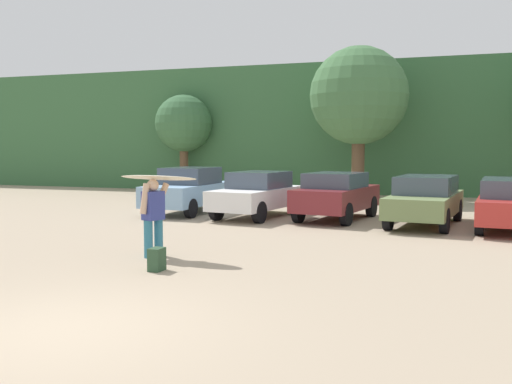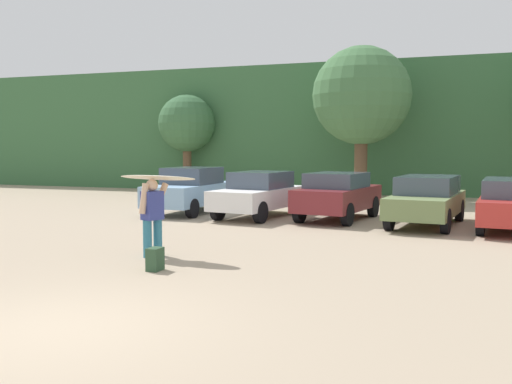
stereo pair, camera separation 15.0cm
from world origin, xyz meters
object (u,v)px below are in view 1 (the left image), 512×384
parked_car_white (258,194)px  backpack_dropped (157,259)px  parked_car_olive_green (426,199)px  surfboard_cream (158,178)px  person_adult (153,213)px  parked_car_sky_blue (190,190)px  parked_car_maroon (336,195)px

parked_car_white → backpack_dropped: (0.95, -8.80, -0.59)m
parked_car_olive_green → surfboard_cream: 8.98m
parked_car_white → parked_car_olive_green: bearing=-84.2°
parked_car_white → person_adult: bearing=-170.5°
parked_car_sky_blue → parked_car_white: 2.82m
parked_car_olive_green → backpack_dropped: size_ratio=10.53×
surfboard_cream → person_adult: bearing=71.2°
parked_car_olive_green → parked_car_maroon: bearing=88.2°
parked_car_sky_blue → parked_car_white: size_ratio=1.01×
parked_car_maroon → surfboard_cream: size_ratio=2.08×
parked_car_maroon → person_adult: person_adult is taller
parked_car_sky_blue → parked_car_olive_green: bearing=-92.7°
parked_car_olive_green → backpack_dropped: (-4.60, -8.57, -0.59)m
person_adult → parked_car_sky_blue: bearing=-49.6°
parked_car_white → surfboard_cream: bearing=-170.0°
person_adult → surfboard_cream: bearing=-95.4°
parked_car_sky_blue → backpack_dropped: bearing=-156.1°
parked_car_olive_green → person_adult: person_adult is taller
person_adult → backpack_dropped: bearing=141.5°
person_adult → backpack_dropped: (0.77, -1.26, -0.74)m
parked_car_maroon → surfboard_cream: surfboard_cream is taller
surfboard_cream → backpack_dropped: 2.17m
parked_car_olive_green → backpack_dropped: bearing=158.2°
parked_car_maroon → person_adult: 8.12m
parked_car_sky_blue → parked_car_olive_green: parked_car_sky_blue is taller
parked_car_sky_blue → parked_car_white: bearing=-97.4°
parked_car_sky_blue → parked_car_maroon: (5.47, -0.28, -0.01)m
parked_car_sky_blue → person_adult: (2.96, -8.00, 0.12)m
parked_car_maroon → surfboard_cream: 8.04m
parked_car_maroon → person_adult: bearing=170.7°
parked_car_maroon → backpack_dropped: parked_car_maroon is taller
parked_car_white → parked_car_maroon: parked_car_maroon is taller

